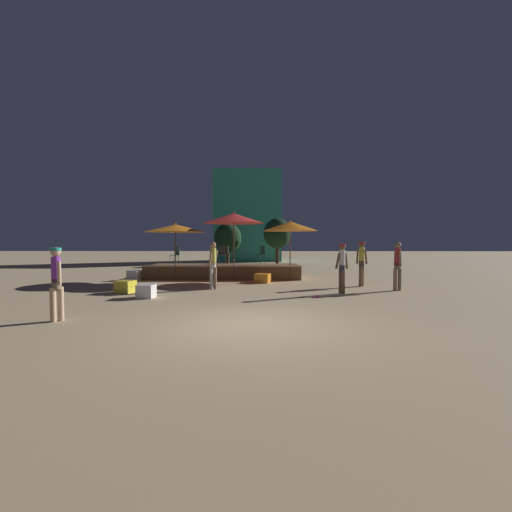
{
  "coord_description": "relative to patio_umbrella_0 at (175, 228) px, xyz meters",
  "views": [
    {
      "loc": [
        0.24,
        -7.41,
        1.82
      ],
      "look_at": [
        0.0,
        5.04,
        1.31
      ],
      "focal_mm": 24.0,
      "sensor_mm": 36.0,
      "label": 1
    }
  ],
  "objects": [
    {
      "name": "background_tree_0",
      "position": [
        5.25,
        11.06,
        0.01
      ],
      "size": [
        2.19,
        2.19,
        3.7
      ],
      "color": "#3D2B1C",
      "rests_on": "ground"
    },
    {
      "name": "person_2",
      "position": [
        8.14,
        -1.97,
        -1.4
      ],
      "size": [
        0.42,
        0.37,
        1.84
      ],
      "rotation": [
        0.0,
        0.0,
        4.02
      ],
      "color": "brown",
      "rests_on": "ground"
    },
    {
      "name": "person_0",
      "position": [
        6.87,
        -4.01,
        -1.46
      ],
      "size": [
        0.51,
        0.29,
        1.76
      ],
      "rotation": [
        0.0,
        0.0,
        1.9
      ],
      "color": "brown",
      "rests_on": "ground"
    },
    {
      "name": "patio_umbrella_0",
      "position": [
        0.0,
        0.0,
        0.0
      ],
      "size": [
        2.85,
        2.85,
        2.72
      ],
      "color": "brown",
      "rests_on": "ground"
    },
    {
      "name": "wooden_deck",
      "position": [
        2.14,
        1.44,
        -2.14
      ],
      "size": [
        7.58,
        2.66,
        0.72
      ],
      "color": "brown",
      "rests_on": "ground"
    },
    {
      "name": "person_4",
      "position": [
        -0.63,
        -8.3,
        -1.51
      ],
      "size": [
        0.38,
        0.32,
        1.7
      ],
      "rotation": [
        0.0,
        0.0,
        0.91
      ],
      "color": "tan",
      "rests_on": "ground"
    },
    {
      "name": "bistro_chair_2",
      "position": [
        2.04,
        1.31,
        -1.2
      ],
      "size": [
        0.4,
        0.41,
        0.9
      ],
      "rotation": [
        0.0,
        0.0,
        0.13
      ],
      "color": "#2D3338",
      "rests_on": "wooden_deck"
    },
    {
      "name": "patio_umbrella_2",
      "position": [
        5.39,
        0.13,
        0.1
      ],
      "size": [
        2.58,
        2.58,
        2.86
      ],
      "color": "brown",
      "rests_on": "ground"
    },
    {
      "name": "bistro_chair_0",
      "position": [
        4.04,
        1.73,
        -1.2
      ],
      "size": [
        0.48,
        0.48,
        0.9
      ],
      "rotation": [
        0.0,
        0.0,
        5.47
      ],
      "color": "#1E4C47",
      "rests_on": "wooden_deck"
    },
    {
      "name": "patio_umbrella_1",
      "position": [
        2.73,
        0.13,
        0.47
      ],
      "size": [
        2.86,
        2.86,
        3.25
      ],
      "color": "brown",
      "rests_on": "ground"
    },
    {
      "name": "ground_plane",
      "position": [
        3.85,
        -8.57,
        -2.46
      ],
      "size": [
        120.0,
        120.0,
        0.0
      ],
      "primitive_type": "plane",
      "color": "tan"
    },
    {
      "name": "bistro_chair_1",
      "position": [
        2.33,
        2.1,
        -1.2
      ],
      "size": [
        0.4,
        0.4,
        0.9
      ],
      "rotation": [
        0.0,
        0.0,
        1.58
      ],
      "color": "#2D3338",
      "rests_on": "wooden_deck"
    },
    {
      "name": "distant_building",
      "position": [
        2.68,
        16.89,
        1.82
      ],
      "size": [
        6.3,
        3.07,
        8.56
      ],
      "color": "teal",
      "rests_on": "ground"
    },
    {
      "name": "cube_seat_3",
      "position": [
        -1.99,
        0.08,
        -2.23
      ],
      "size": [
        0.64,
        0.64,
        0.46
      ],
      "rotation": [
        0.0,
        0.0,
        -0.15
      ],
      "color": "white",
      "rests_on": "ground"
    },
    {
      "name": "cube_seat_2",
      "position": [
        4.09,
        -0.71,
        -2.26
      ],
      "size": [
        0.78,
        0.78,
        0.39
      ],
      "rotation": [
        0.0,
        0.0,
        -0.26
      ],
      "color": "orange",
      "rests_on": "ground"
    },
    {
      "name": "background_tree_1",
      "position": [
        1.33,
        11.03,
        -0.34
      ],
      "size": [
        2.15,
        2.15,
        3.31
      ],
      "color": "#3D2B1C",
      "rests_on": "ground"
    },
    {
      "name": "cube_seat_0",
      "position": [
        -0.84,
        -3.87,
        -2.24
      ],
      "size": [
        0.68,
        0.68,
        0.43
      ],
      "rotation": [
        0.0,
        0.0,
        -0.21
      ],
      "color": "yellow",
      "rests_on": "ground"
    },
    {
      "name": "frisbee_disc",
      "position": [
        5.83,
        -4.75,
        -2.44
      ],
      "size": [
        0.25,
        0.25,
        0.03
      ],
      "color": "#E54C99",
      "rests_on": "ground"
    },
    {
      "name": "cube_seat_1",
      "position": [
        0.3,
        -4.98,
        -2.25
      ],
      "size": [
        0.54,
        0.54,
        0.43
      ],
      "rotation": [
        0.0,
        0.0,
        -0.05
      ],
      "color": "white",
      "rests_on": "ground"
    },
    {
      "name": "person_1",
      "position": [
        2.18,
        -2.86,
        -1.45
      ],
      "size": [
        0.33,
        0.55,
        1.82
      ],
      "rotation": [
        0.0,
        0.0,
        2.68
      ],
      "color": "#997051",
      "rests_on": "ground"
    },
    {
      "name": "bistro_chair_3",
      "position": [
        -0.23,
        0.93,
        -1.2
      ],
      "size": [
        0.48,
        0.48,
        0.9
      ],
      "rotation": [
        0.0,
        0.0,
        5.63
      ],
      "color": "#1E4C47",
      "rests_on": "wooden_deck"
    },
    {
      "name": "person_3",
      "position": [
        9.14,
        -3.14,
        -1.46
      ],
      "size": [
        0.31,
        0.49,
        1.81
      ],
      "rotation": [
        0.0,
        0.0,
        0.14
      ],
      "color": "#997051",
      "rests_on": "ground"
    }
  ]
}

